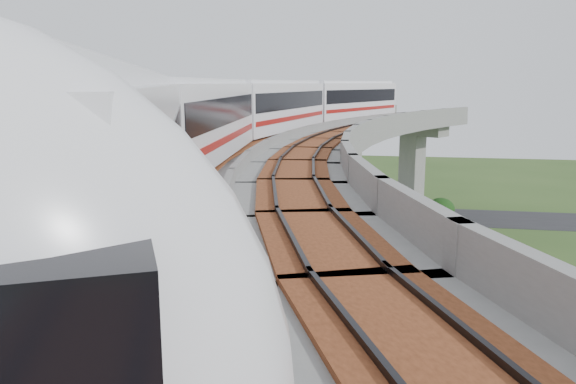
{
  "coord_description": "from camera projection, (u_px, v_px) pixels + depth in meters",
  "views": [
    {
      "loc": [
        6.21,
        -29.44,
        13.87
      ],
      "look_at": [
        0.6,
        2.76,
        7.5
      ],
      "focal_mm": 35.0,
      "sensor_mm": 36.0,
      "label": 1
    }
  ],
  "objects": [
    {
      "name": "viaduct",
      "position": [
        339.0,
        175.0,
        29.79
      ],
      "size": [
        19.58,
        73.98,
        11.4
      ],
      "color": "#99968E",
      "rests_on": "ground"
    },
    {
      "name": "dirt_lot",
      "position": [
        537.0,
        366.0,
        27.87
      ],
      "size": [
        18.0,
        26.0,
        0.04
      ],
      "primitive_type": "cube",
      "color": "gray",
      "rests_on": "ground"
    },
    {
      "name": "tree_0",
      "position": [
        441.0,
        209.0,
        53.2
      ],
      "size": [
        2.58,
        2.58,
        3.17
      ],
      "color": "#382314",
      "rests_on": "ground"
    },
    {
      "name": "car_white",
      "position": [
        536.0,
        373.0,
        25.96
      ],
      "size": [
        3.04,
        3.88,
        1.24
      ],
      "primitive_type": "imported",
      "rotation": [
        0.0,
        0.0,
        0.51
      ],
      "color": "white",
      "rests_on": "dirt_lot"
    },
    {
      "name": "tree_2",
      "position": [
        390.0,
        261.0,
        36.04
      ],
      "size": [
        2.94,
        2.94,
        3.87
      ],
      "color": "#382314",
      "rests_on": "ground"
    },
    {
      "name": "ground",
      "position": [
        269.0,
        329.0,
        32.17
      ],
      "size": [
        160.0,
        160.0,
        0.0
      ],
      "primitive_type": "plane",
      "color": "#2D491D",
      "rests_on": "ground"
    },
    {
      "name": "tree_3",
      "position": [
        404.0,
        334.0,
        25.72
      ],
      "size": [
        2.86,
        2.86,
        3.78
      ],
      "color": "#382314",
      "rests_on": "ground"
    },
    {
      "name": "asphalt_road",
      "position": [
        325.0,
        212.0,
        61.18
      ],
      "size": [
        60.0,
        8.0,
        0.03
      ],
      "primitive_type": "cube",
      "color": "#232326",
      "rests_on": "ground"
    },
    {
      "name": "tree_1",
      "position": [
        417.0,
        237.0,
        43.52
      ],
      "size": [
        2.59,
        2.59,
        3.24
      ],
      "color": "#382314",
      "rests_on": "ground"
    },
    {
      "name": "metro_train",
      "position": [
        278.0,
        112.0,
        30.78
      ],
      "size": [
        11.07,
        61.33,
        3.64
      ],
      "color": "white",
      "rests_on": "ground"
    },
    {
      "name": "fence",
      "position": [
        445.0,
        329.0,
        30.38
      ],
      "size": [
        3.87,
        38.73,
        1.5
      ],
      "color": "#2D382D",
      "rests_on": "ground"
    },
    {
      "name": "car_dark",
      "position": [
        536.0,
        284.0,
        37.3
      ],
      "size": [
        5.0,
        3.07,
        1.35
      ],
      "primitive_type": "imported",
      "rotation": [
        0.0,
        0.0,
        1.3
      ],
      "color": "black",
      "rests_on": "dirt_lot"
    }
  ]
}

